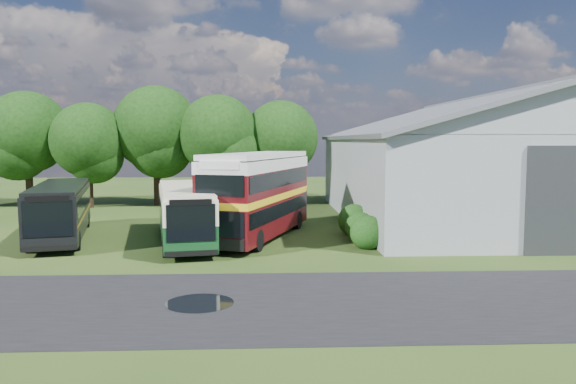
{
  "coord_description": "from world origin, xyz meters",
  "views": [
    {
      "loc": [
        0.57,
        -20.7,
        5.21
      ],
      "look_at": [
        1.83,
        8.0,
        2.58
      ],
      "focal_mm": 35.0,
      "sensor_mm": 36.0,
      "label": 1
    }
  ],
  "objects_px": {
    "bus_green_single": "(184,213)",
    "bus_dark_single": "(61,210)",
    "bus_maroon_double": "(259,196)",
    "storage_shed": "(481,157)"
  },
  "relations": [
    {
      "from": "bus_green_single",
      "to": "bus_dark_single",
      "type": "bearing_deg",
      "value": 157.33
    },
    {
      "from": "bus_maroon_double",
      "to": "bus_dark_single",
      "type": "distance_m",
      "value": 10.59
    },
    {
      "from": "bus_dark_single",
      "to": "storage_shed",
      "type": "bearing_deg",
      "value": 0.63
    },
    {
      "from": "bus_green_single",
      "to": "bus_maroon_double",
      "type": "height_order",
      "value": "bus_maroon_double"
    },
    {
      "from": "storage_shed",
      "to": "bus_green_single",
      "type": "height_order",
      "value": "storage_shed"
    },
    {
      "from": "bus_green_single",
      "to": "bus_dark_single",
      "type": "height_order",
      "value": "bus_dark_single"
    },
    {
      "from": "storage_shed",
      "to": "bus_dark_single",
      "type": "height_order",
      "value": "storage_shed"
    },
    {
      "from": "storage_shed",
      "to": "bus_dark_single",
      "type": "bearing_deg",
      "value": -165.54
    },
    {
      "from": "storage_shed",
      "to": "bus_dark_single",
      "type": "relative_size",
      "value": 2.29
    },
    {
      "from": "bus_green_single",
      "to": "bus_dark_single",
      "type": "relative_size",
      "value": 0.98
    }
  ]
}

